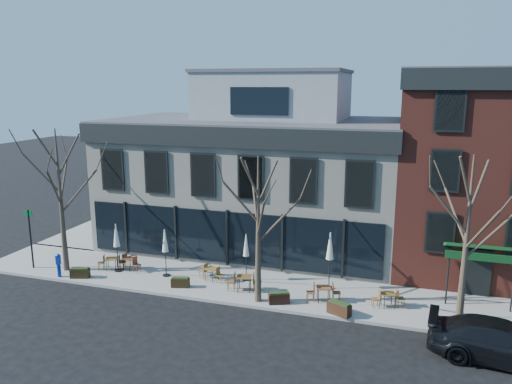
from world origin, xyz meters
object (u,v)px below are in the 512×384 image
(cafe_set_0, at_px, (112,262))
(umbrella_0, at_px, (116,238))
(parked_sedan, at_px, (502,342))
(call_box, at_px, (59,264))

(cafe_set_0, xyz_separation_m, umbrella_0, (0.46, -0.10, 1.50))
(parked_sedan, distance_m, call_box, 21.59)
(parked_sedan, distance_m, umbrella_0, 19.32)
(call_box, height_order, cafe_set_0, call_box)
(parked_sedan, xyz_separation_m, cafe_set_0, (-19.42, 3.60, -0.20))
(parked_sedan, height_order, cafe_set_0, parked_sedan)
(call_box, height_order, umbrella_0, umbrella_0)
(call_box, xyz_separation_m, umbrella_0, (2.56, 1.70, 1.22))
(cafe_set_0, height_order, umbrella_0, umbrella_0)
(call_box, relative_size, umbrella_0, 0.49)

